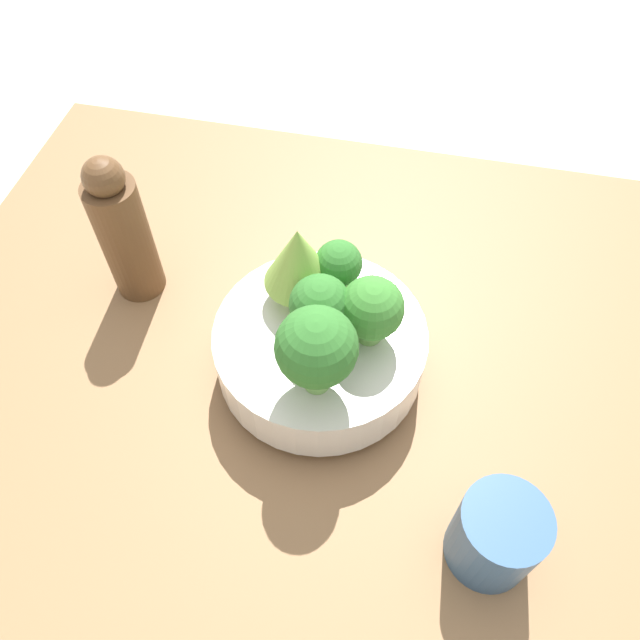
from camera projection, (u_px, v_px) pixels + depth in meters
name	position (u px, v px, depth m)	size (l,w,h in m)	color
ground_plane	(337.00, 413.00, 0.65)	(6.00, 6.00, 0.00)	beige
table	(337.00, 405.00, 0.64)	(0.94, 0.79, 0.04)	olive
bowl	(320.00, 349.00, 0.61)	(0.20, 0.20, 0.07)	silver
broccoli_floret_back	(317.00, 349.00, 0.51)	(0.07, 0.07, 0.09)	#7AB256
broccoli_floret_left	(372.00, 309.00, 0.55)	(0.06, 0.06, 0.07)	#7AB256
romanesco_piece_near	(298.00, 258.00, 0.57)	(0.07, 0.07, 0.09)	#609347
broccoli_floret_front	(338.00, 266.00, 0.58)	(0.04, 0.04, 0.07)	#6BA34C
broccoli_floret_center	(320.00, 306.00, 0.55)	(0.06, 0.06, 0.07)	#609347
cup	(496.00, 536.00, 0.50)	(0.07, 0.07, 0.08)	#33567F
pepper_mill	(124.00, 232.00, 0.64)	(0.05, 0.05, 0.18)	brown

